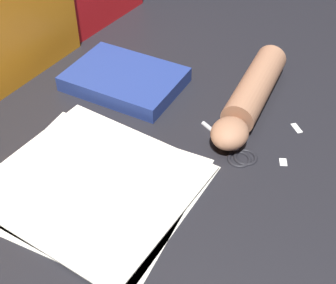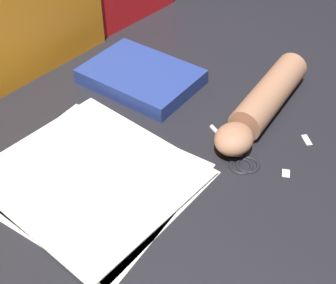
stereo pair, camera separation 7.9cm
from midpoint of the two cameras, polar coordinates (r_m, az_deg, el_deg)
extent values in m
plane|color=black|center=(0.85, 4.29, -1.84)|extent=(6.00, 6.00, 0.00)
cube|color=white|center=(0.81, -6.29, -4.57)|extent=(0.30, 0.33, 0.00)
cube|color=white|center=(0.81, -6.71, -4.49)|extent=(0.32, 0.35, 0.00)
cube|color=white|center=(0.81, -6.67, -4.09)|extent=(0.31, 0.34, 0.00)
cube|color=navy|center=(1.02, -1.09, 7.90)|extent=(0.18, 0.24, 0.03)
sphere|color=silver|center=(0.86, 11.33, -1.60)|extent=(0.01, 0.01, 0.01)
cylinder|color=silver|center=(0.89, 9.51, 0.26)|extent=(0.05, 0.09, 0.01)
torus|color=black|center=(0.85, 12.38, -2.67)|extent=(0.06, 0.06, 0.01)
cylinder|color=silver|center=(0.90, 10.88, 0.50)|extent=(0.08, 0.07, 0.01)
torus|color=black|center=(0.85, 11.59, -2.82)|extent=(0.06, 0.06, 0.01)
cylinder|color=#A87556|center=(0.97, 14.62, 5.56)|extent=(0.25, 0.09, 0.07)
ellipsoid|color=#A87556|center=(0.85, 10.69, 0.26)|extent=(0.09, 0.08, 0.05)
cube|color=white|center=(0.85, 16.79, -3.78)|extent=(0.02, 0.02, 0.00)
cube|color=white|center=(0.93, 18.92, 0.16)|extent=(0.03, 0.03, 0.00)
camera|label=1|loc=(0.04, -87.13, 2.57)|focal=50.00mm
camera|label=2|loc=(0.04, 92.87, -2.57)|focal=50.00mm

